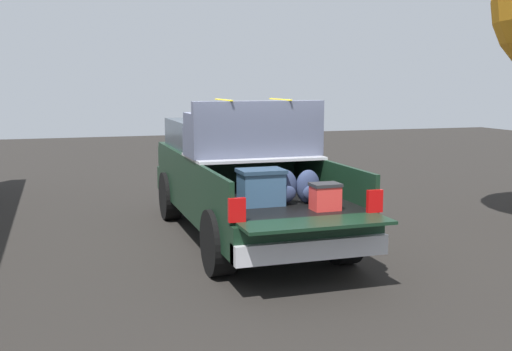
# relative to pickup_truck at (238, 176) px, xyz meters

# --- Properties ---
(ground_plane) EXTENTS (40.00, 40.00, 0.00)m
(ground_plane) POSITION_rel_pickup_truck_xyz_m (-0.36, -0.00, -0.96)
(ground_plane) COLOR black
(pickup_truck) EXTENTS (6.05, 2.06, 2.23)m
(pickup_truck) POSITION_rel_pickup_truck_xyz_m (0.00, 0.00, 0.00)
(pickup_truck) COLOR black
(pickup_truck) RESTS_ON ground_plane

